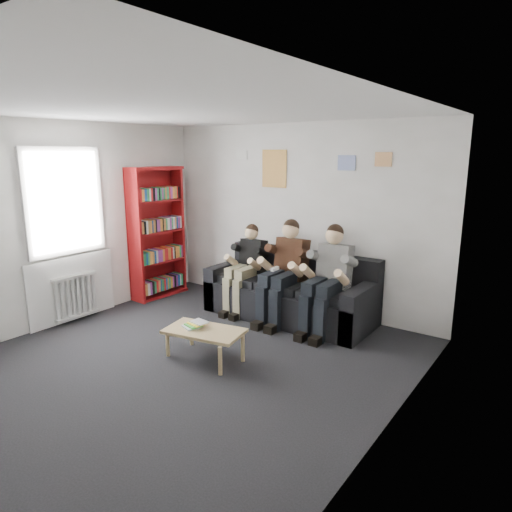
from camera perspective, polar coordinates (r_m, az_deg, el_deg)
The scene contains 14 objects.
room_shell at distance 4.76m, azimuth -10.37°, elevation 1.26°, with size 5.00×5.00×5.00m.
sofa at distance 6.47m, azimuth 4.36°, elevation -4.82°, with size 2.35×0.96×0.91m.
bookshelf at distance 7.42m, azimuth -12.19°, elevation 2.84°, with size 0.31×0.93×2.07m.
coffee_table at distance 5.22m, azimuth -6.47°, elevation -9.56°, with size 0.87×0.48×0.35m.
game_cases at distance 5.28m, azimuth -7.66°, elevation -8.47°, with size 0.25×0.23×0.06m.
person_left at distance 6.58m, azimuth -1.40°, elevation -1.55°, with size 0.36×0.77×1.28m.
person_middle at distance 6.20m, azimuth 3.41°, elevation -2.01°, with size 0.42×0.91×1.40m.
person_right at distance 5.89m, azimuth 8.82°, elevation -2.97°, with size 0.42×0.90×1.40m.
radiator at distance 6.78m, azimuth -21.58°, elevation -4.69°, with size 0.10×0.64×0.60m.
window at distance 6.68m, azimuth -22.40°, elevation 1.01°, with size 0.05×1.30×2.36m.
poster_large at distance 6.85m, azimuth 2.30°, elevation 10.85°, with size 0.42×0.01×0.55m, color #E4C650.
poster_blue at distance 6.29m, azimuth 11.26°, elevation 11.35°, with size 0.25×0.01×0.20m, color #426EE1.
poster_pink at distance 6.10m, azimuth 15.63°, elevation 11.56°, with size 0.22×0.01×0.18m, color #C33D6E.
poster_sign at distance 7.20m, azimuth -1.78°, elevation 12.54°, with size 0.20×0.01×0.14m, color white.
Camera 1 is at (3.37, -3.23, 2.29)m, focal length 32.00 mm.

